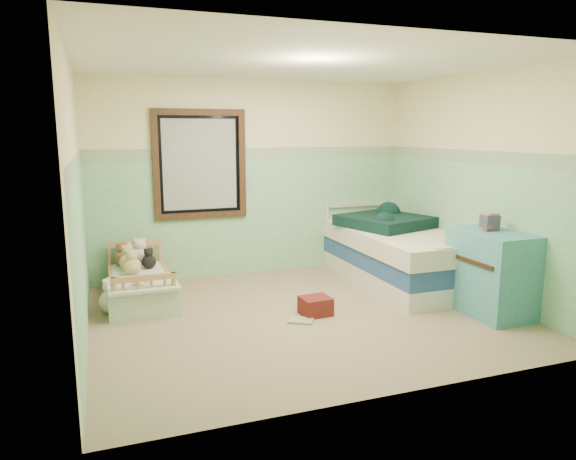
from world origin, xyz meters
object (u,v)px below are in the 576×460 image
object	(u,v)px
dresser	(491,273)
floor_book	(301,320)
plush_floor_tan	(141,303)
twin_bed_frame	(399,274)
toddler_bed_frame	(141,293)
plush_floor_cream	(112,301)
red_pillow	(315,306)

from	to	relation	value
dresser	floor_book	xyz separation A→B (m)	(-1.92, 0.42, -0.42)
plush_floor_tan	dresser	distance (m)	3.60
twin_bed_frame	dresser	distance (m)	1.37
plush_floor_tan	dresser	bearing A→B (deg)	-19.18
toddler_bed_frame	dresser	xyz separation A→B (m)	(3.36, -1.66, 0.35)
toddler_bed_frame	plush_floor_cream	world-z (taller)	plush_floor_cream
toddler_bed_frame	red_pillow	distance (m)	1.99
red_pillow	dresser	bearing A→B (deg)	-18.15
twin_bed_frame	dresser	xyz separation A→B (m)	(0.27, -1.31, 0.32)
twin_bed_frame	floor_book	xyz separation A→B (m)	(-1.65, -0.89, -0.10)
plush_floor_cream	plush_floor_tan	world-z (taller)	plush_floor_cream
red_pillow	plush_floor_tan	bearing A→B (deg)	159.79
toddler_bed_frame	plush_floor_tan	world-z (taller)	plush_floor_tan
twin_bed_frame	floor_book	size ratio (longest dim) A/B	9.08
toddler_bed_frame	plush_floor_tan	xyz separation A→B (m)	(-0.03, -0.48, 0.04)
dresser	red_pillow	world-z (taller)	dresser
twin_bed_frame	plush_floor_cream	bearing A→B (deg)	179.76
dresser	plush_floor_tan	bearing A→B (deg)	160.82
plush_floor_tan	red_pillow	size ratio (longest dim) A/B	0.82
dresser	red_pillow	size ratio (longest dim) A/B	2.90
twin_bed_frame	red_pillow	bearing A→B (deg)	-152.57
toddler_bed_frame	plush_floor_tan	size ratio (longest dim) A/B	5.32
toddler_bed_frame	plush_floor_tan	distance (m)	0.48
toddler_bed_frame	floor_book	size ratio (longest dim) A/B	5.40
toddler_bed_frame	floor_book	xyz separation A→B (m)	(1.44, -1.24, -0.07)
toddler_bed_frame	red_pillow	size ratio (longest dim) A/B	4.35
plush_floor_tan	red_pillow	bearing A→B (deg)	-20.21
dresser	red_pillow	bearing A→B (deg)	161.85
plush_floor_tan	floor_book	world-z (taller)	plush_floor_tan
dresser	floor_book	world-z (taller)	dresser
twin_bed_frame	red_pillow	size ratio (longest dim) A/B	7.31
plush_floor_cream	floor_book	bearing A→B (deg)	-27.22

